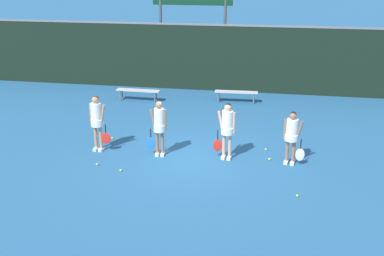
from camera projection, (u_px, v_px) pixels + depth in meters
The scene contains 16 objects.
ground_plane at pixel (191, 156), 13.78m from camera, with size 140.00×140.00×0.00m, color #235684.
fence_windscreen at pixel (221, 58), 20.36m from camera, with size 60.00×0.08×3.05m.
scoreboard at pixel (192, 1), 20.78m from camera, with size 3.76×0.15×5.01m.
bench_courtside at pixel (138, 91), 19.25m from camera, with size 1.89×0.41×0.48m.
bench_far at pixel (236, 93), 19.02m from camera, with size 1.83×0.43×0.47m.
player_0 at pixel (97, 118), 13.88m from camera, with size 0.67×0.38×1.80m.
player_1 at pixel (159, 124), 13.53m from camera, with size 0.63×0.35×1.72m.
player_2 at pixel (227, 126), 13.29m from camera, with size 0.65×0.38×1.75m.
player_3 at pixel (292, 134), 12.98m from camera, with size 0.65×0.39×1.61m.
tennis_ball_0 at pixel (112, 138), 15.13m from camera, with size 0.06×0.06×0.06m, color #CCE033.
tennis_ball_1 at pixel (163, 139), 15.05m from camera, with size 0.07×0.07×0.07m, color #CCE033.
tennis_ball_2 at pixel (297, 196), 11.38m from camera, with size 0.07×0.07×0.07m, color #CCE033.
tennis_ball_3 at pixel (97, 164), 13.16m from camera, with size 0.07×0.07×0.07m, color #CCE033.
tennis_ball_4 at pixel (269, 159), 13.50m from camera, with size 0.07×0.07×0.07m, color #CCE033.
tennis_ball_5 at pixel (266, 149), 14.22m from camera, with size 0.07×0.07×0.07m, color #CCE033.
tennis_ball_6 at pixel (121, 170), 12.77m from camera, with size 0.07×0.07×0.07m, color #CCE033.
Camera 1 is at (2.28, -12.43, 5.57)m, focal length 42.00 mm.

